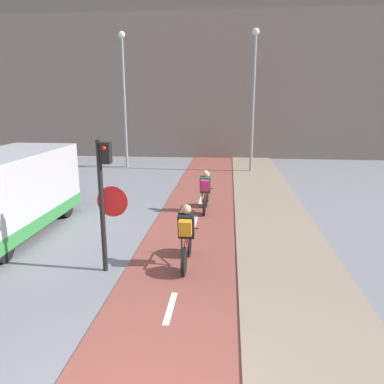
{
  "coord_description": "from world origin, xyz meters",
  "views": [
    {
      "loc": [
        0.99,
        -3.05,
        3.72
      ],
      "look_at": [
        0.0,
        7.06,
        1.2
      ],
      "focal_mm": 35.0,
      "sensor_mm": 36.0,
      "label": 1
    }
  ],
  "objects_px": {
    "street_lamp_far": "(124,87)",
    "cyclist_near": "(186,237)",
    "street_lamp_sidewalk": "(254,87)",
    "van": "(4,196)",
    "cyclist_far": "(205,192)",
    "traffic_light_pole": "(105,192)"
  },
  "relations": [
    {
      "from": "street_lamp_far",
      "to": "cyclist_near",
      "type": "bearing_deg",
      "value": -69.1
    },
    {
      "from": "street_lamp_sidewalk",
      "to": "van",
      "type": "xyz_separation_m",
      "value": [
        -7.33,
        -10.23,
        -3.17
      ]
    },
    {
      "from": "cyclist_far",
      "to": "van",
      "type": "height_order",
      "value": "van"
    },
    {
      "from": "street_lamp_far",
      "to": "street_lamp_sidewalk",
      "type": "xyz_separation_m",
      "value": [
        6.87,
        -0.78,
        -0.05
      ]
    },
    {
      "from": "cyclist_near",
      "to": "van",
      "type": "height_order",
      "value": "van"
    },
    {
      "from": "traffic_light_pole",
      "to": "street_lamp_far",
      "type": "relative_size",
      "value": 0.41
    },
    {
      "from": "cyclist_far",
      "to": "cyclist_near",
      "type": "bearing_deg",
      "value": -92.04
    },
    {
      "from": "traffic_light_pole",
      "to": "van",
      "type": "relative_size",
      "value": 0.54
    },
    {
      "from": "cyclist_near",
      "to": "street_lamp_far",
      "type": "bearing_deg",
      "value": 110.9
    },
    {
      "from": "traffic_light_pole",
      "to": "cyclist_far",
      "type": "relative_size",
      "value": 1.8
    },
    {
      "from": "cyclist_far",
      "to": "van",
      "type": "xyz_separation_m",
      "value": [
        -5.4,
        -2.78,
        0.43
      ]
    },
    {
      "from": "traffic_light_pole",
      "to": "street_lamp_sidewalk",
      "type": "height_order",
      "value": "street_lamp_sidewalk"
    },
    {
      "from": "street_lamp_far",
      "to": "cyclist_near",
      "type": "relative_size",
      "value": 4.24
    },
    {
      "from": "traffic_light_pole",
      "to": "van",
      "type": "distance_m",
      "value": 4.11
    },
    {
      "from": "street_lamp_far",
      "to": "cyclist_far",
      "type": "bearing_deg",
      "value": -59.0
    },
    {
      "from": "street_lamp_far",
      "to": "van",
      "type": "height_order",
      "value": "street_lamp_far"
    },
    {
      "from": "cyclist_near",
      "to": "van",
      "type": "xyz_separation_m",
      "value": [
        -5.24,
        1.54,
        0.43
      ]
    },
    {
      "from": "cyclist_far",
      "to": "van",
      "type": "relative_size",
      "value": 0.3
    },
    {
      "from": "street_lamp_far",
      "to": "van",
      "type": "distance_m",
      "value": 11.47
    },
    {
      "from": "traffic_light_pole",
      "to": "cyclist_near",
      "type": "distance_m",
      "value": 2.06
    },
    {
      "from": "street_lamp_sidewalk",
      "to": "traffic_light_pole",
      "type": "bearing_deg",
      "value": -107.22
    },
    {
      "from": "street_lamp_sidewalk",
      "to": "van",
      "type": "height_order",
      "value": "street_lamp_sidewalk"
    }
  ]
}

